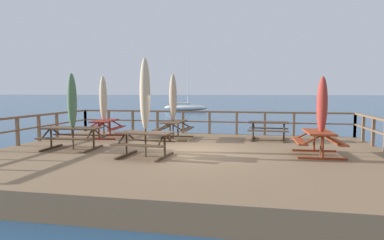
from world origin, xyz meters
The scene contains 16 objects.
ground_plane centered at (0.00, 0.00, 0.00)m, with size 600.00×600.00×0.00m, color navy.
wooden_deck centered at (0.00, 0.00, 0.31)m, with size 13.16×10.22×0.62m, color #846647.
railing_waterside_far centered at (0.00, 4.96, 1.34)m, with size 12.96×0.10×1.09m.
railing_side_left centered at (-6.43, 0.00, 1.34)m, with size 0.10×10.02×1.09m.
picnic_table_mid_left centered at (-1.08, -1.13, 1.17)m, with size 1.74×1.53×0.78m.
picnic_table_mid_centre centered at (-1.20, 2.88, 1.17)m, with size 1.42×1.76×0.78m.
picnic_table_front_left centered at (4.15, 0.17, 1.17)m, with size 1.45×1.77×0.78m.
picnic_table_mid_right centered at (-4.03, -0.31, 1.18)m, with size 2.01×1.52×0.78m.
picnic_table_back_right centered at (-4.28, 2.71, 1.17)m, with size 1.56×1.83×0.78m.
picnic_table_front_right centered at (2.70, 3.35, 1.17)m, with size 1.68×1.48×0.78m.
patio_umbrella_short_front centered at (-1.07, -1.13, 2.54)m, with size 0.32×0.32×3.02m.
patio_umbrella_short_back centered at (-1.24, 2.88, 2.36)m, with size 0.32×0.32×2.74m.
patio_umbrella_tall_front centered at (4.22, 0.09, 2.19)m, with size 0.32×0.32×2.48m.
patio_umbrella_short_mid centered at (-3.96, -0.37, 2.29)m, with size 0.32×0.32×2.63m.
patio_umbrella_tall_back_left centered at (-4.30, 2.68, 2.33)m, with size 0.32×0.32×2.69m.
sailboat_distant centered at (-7.89, 35.16, 0.51)m, with size 6.08×1.98×7.72m.
Camera 1 is at (2.37, -10.94, 2.60)m, focal length 31.81 mm.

